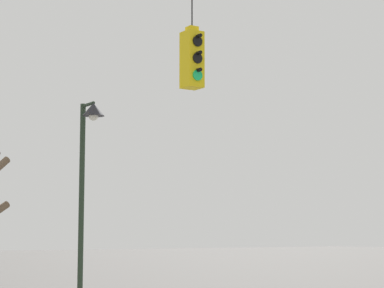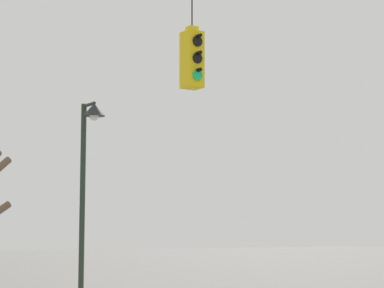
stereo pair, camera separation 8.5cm
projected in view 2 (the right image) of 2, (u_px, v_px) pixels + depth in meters
The scene contains 2 objects.
traffic_light_near_left_pole at pixel (192, 58), 13.96m from camera, with size 0.34×0.46×3.13m.
street_lamp at pixel (88, 169), 16.38m from camera, with size 0.48×0.82×5.50m.
Camera 2 is at (-10.19, -11.85, 2.62)m, focal length 70.00 mm.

